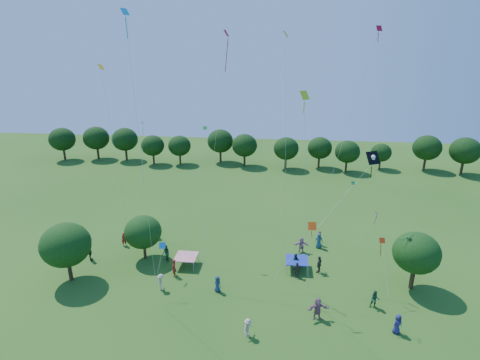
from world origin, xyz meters
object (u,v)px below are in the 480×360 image
at_px(near_tree_north, 143,232).
at_px(red_high_kite, 222,83).
at_px(near_tree_west, 66,245).
at_px(pirate_kite, 371,160).
at_px(tent_blue, 297,260).
at_px(tent_red_stripe, 186,257).
at_px(near_tree_east, 416,253).

bearing_deg(near_tree_north, red_high_kite, 2.99).
distance_m(near_tree_west, pirate_kite, 29.36).
bearing_deg(tent_blue, pirate_kite, -1.05).
relative_size(near_tree_north, pirate_kite, 0.43).
distance_m(near_tree_west, red_high_kite, 20.99).
bearing_deg(near_tree_north, tent_blue, -1.48).
relative_size(near_tree_west, tent_blue, 2.69).
height_order(near_tree_west, red_high_kite, red_high_kite).
height_order(pirate_kite, red_high_kite, red_high_kite).
bearing_deg(tent_red_stripe, red_high_kite, 20.78).
height_order(tent_red_stripe, tent_blue, same).
xyz_separation_m(near_tree_east, red_high_kite, (-18.13, 2.97, 14.60)).
height_order(near_tree_north, pirate_kite, pirate_kite).
xyz_separation_m(near_tree_north, tent_blue, (16.12, -0.42, -2.06)).
height_order(tent_blue, red_high_kite, red_high_kite).
distance_m(tent_blue, red_high_kite, 18.90).
bearing_deg(tent_red_stripe, near_tree_west, -159.92).
bearing_deg(near_tree_east, red_high_kite, 170.71).
bearing_deg(tent_blue, red_high_kite, 173.50).
relative_size(near_tree_north, tent_red_stripe, 2.20).
xyz_separation_m(tent_red_stripe, tent_blue, (11.33, 0.56, 0.00)).
distance_m(near_tree_east, pirate_kite, 9.41).
bearing_deg(tent_red_stripe, near_tree_north, 168.42).
bearing_deg(near_tree_west, tent_red_stripe, 20.08).
height_order(near_tree_west, near_tree_east, near_tree_west).
bearing_deg(tent_red_stripe, tent_blue, 2.85).
height_order(near_tree_north, tent_red_stripe, near_tree_north).
distance_m(tent_blue, pirate_kite, 12.37).
distance_m(near_tree_west, tent_red_stripe, 11.50).
bearing_deg(red_high_kite, near_tree_north, -177.01).
height_order(near_tree_east, red_high_kite, red_high_kite).
xyz_separation_m(near_tree_north, tent_red_stripe, (4.79, -0.98, -2.06)).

